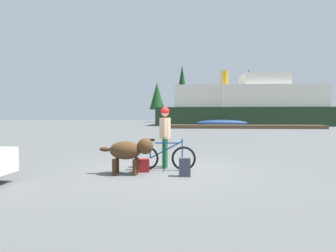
{
  "coord_description": "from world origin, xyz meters",
  "views": [
    {
      "loc": [
        0.71,
        -7.17,
        1.5
      ],
      "look_at": [
        0.07,
        0.97,
        1.17
      ],
      "focal_mm": 28.06,
      "sensor_mm": 36.0,
      "label": 1
    }
  ],
  "objects_px": {
    "dog": "(130,150)",
    "sailboat_moored": "(222,123)",
    "backpack": "(185,167)",
    "person_cyclist": "(165,131)",
    "bicycle": "(164,157)",
    "handbag_pannier": "(143,165)",
    "ferry_boat": "(246,106)"
  },
  "relations": [
    {
      "from": "dog",
      "to": "sailboat_moored",
      "type": "bearing_deg",
      "value": 78.61
    },
    {
      "from": "dog",
      "to": "backpack",
      "type": "bearing_deg",
      "value": -5.09
    },
    {
      "from": "person_cyclist",
      "to": "backpack",
      "type": "xyz_separation_m",
      "value": [
        0.58,
        -1.05,
        -0.82
      ]
    },
    {
      "from": "bicycle",
      "to": "backpack",
      "type": "xyz_separation_m",
      "value": [
        0.56,
        -0.66,
        -0.14
      ]
    },
    {
      "from": "bicycle",
      "to": "dog",
      "type": "xyz_separation_m",
      "value": [
        -0.84,
        -0.53,
        0.25
      ]
    },
    {
      "from": "sailboat_moored",
      "to": "backpack",
      "type": "bearing_deg",
      "value": -98.78
    },
    {
      "from": "person_cyclist",
      "to": "bicycle",
      "type": "bearing_deg",
      "value": -87.08
    },
    {
      "from": "dog",
      "to": "handbag_pannier",
      "type": "bearing_deg",
      "value": 44.26
    },
    {
      "from": "handbag_pannier",
      "to": "ferry_boat",
      "type": "relative_size",
      "value": 0.01
    },
    {
      "from": "sailboat_moored",
      "to": "bicycle",
      "type": "bearing_deg",
      "value": -100.03
    },
    {
      "from": "person_cyclist",
      "to": "sailboat_moored",
      "type": "bearing_deg",
      "value": 79.81
    },
    {
      "from": "backpack",
      "to": "bicycle",
      "type": "bearing_deg",
      "value": 130.39
    },
    {
      "from": "handbag_pannier",
      "to": "ferry_boat",
      "type": "distance_m",
      "value": 35.47
    },
    {
      "from": "person_cyclist",
      "to": "handbag_pannier",
      "type": "distance_m",
      "value": 1.21
    },
    {
      "from": "person_cyclist",
      "to": "dog",
      "type": "xyz_separation_m",
      "value": [
        -0.82,
        -0.93,
        -0.44
      ]
    },
    {
      "from": "dog",
      "to": "person_cyclist",
      "type": "bearing_deg",
      "value": 48.48
    },
    {
      "from": "handbag_pannier",
      "to": "dog",
      "type": "bearing_deg",
      "value": -135.74
    },
    {
      "from": "dog",
      "to": "ferry_boat",
      "type": "height_order",
      "value": "ferry_boat"
    },
    {
      "from": "handbag_pannier",
      "to": "backpack",
      "type": "bearing_deg",
      "value": -20.16
    },
    {
      "from": "person_cyclist",
      "to": "backpack",
      "type": "height_order",
      "value": "person_cyclist"
    },
    {
      "from": "dog",
      "to": "handbag_pannier",
      "type": "height_order",
      "value": "dog"
    },
    {
      "from": "ferry_boat",
      "to": "handbag_pannier",
      "type": "bearing_deg",
      "value": -106.37
    },
    {
      "from": "bicycle",
      "to": "sailboat_moored",
      "type": "distance_m",
      "value": 30.1
    },
    {
      "from": "backpack",
      "to": "handbag_pannier",
      "type": "distance_m",
      "value": 1.18
    },
    {
      "from": "backpack",
      "to": "handbag_pannier",
      "type": "height_order",
      "value": "backpack"
    },
    {
      "from": "bicycle",
      "to": "person_cyclist",
      "type": "xyz_separation_m",
      "value": [
        -0.02,
        0.39,
        0.69
      ]
    },
    {
      "from": "person_cyclist",
      "to": "dog",
      "type": "distance_m",
      "value": 1.31
    },
    {
      "from": "bicycle",
      "to": "person_cyclist",
      "type": "distance_m",
      "value": 0.79
    },
    {
      "from": "handbag_pannier",
      "to": "sailboat_moored",
      "type": "distance_m",
      "value": 30.45
    },
    {
      "from": "handbag_pannier",
      "to": "ferry_boat",
      "type": "xyz_separation_m",
      "value": [
        9.97,
        33.93,
        2.69
      ]
    },
    {
      "from": "dog",
      "to": "ferry_boat",
      "type": "bearing_deg",
      "value": 73.31
    },
    {
      "from": "person_cyclist",
      "to": "ferry_boat",
      "type": "xyz_separation_m",
      "value": [
        9.44,
        33.29,
        1.81
      ]
    }
  ]
}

